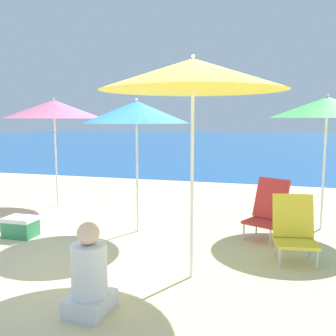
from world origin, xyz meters
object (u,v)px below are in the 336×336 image
at_px(beach_umbrella_green, 327,107).
at_px(beach_umbrella_yellow, 193,75).
at_px(beach_umbrella_blue, 137,112).
at_px(beach_chair_yellow, 294,228).
at_px(beach_chair_red, 268,209).
at_px(cooler_box, 21,227).
at_px(beach_umbrella_pink, 54,109).
at_px(person_seated_near, 89,276).

xyz_separation_m(beach_umbrella_green, beach_umbrella_yellow, (-1.61, -2.36, 0.28)).
relative_size(beach_umbrella_blue, beach_chair_yellow, 2.55).
height_order(beach_chair_red, beach_chair_yellow, beach_chair_red).
bearing_deg(cooler_box, beach_umbrella_yellow, -14.42).
xyz_separation_m(beach_umbrella_blue, beach_umbrella_yellow, (1.17, -1.44, 0.36)).
bearing_deg(beach_umbrella_green, cooler_box, -159.38).
relative_size(beach_chair_red, cooler_box, 1.93).
distance_m(beach_umbrella_pink, person_seated_near, 4.73).
height_order(beach_umbrella_pink, person_seated_near, beach_umbrella_pink).
bearing_deg(beach_umbrella_green, beach_chair_yellow, -108.19).
bearing_deg(beach_umbrella_yellow, beach_chair_yellow, 37.59).
height_order(beach_umbrella_green, beach_chair_red, beach_umbrella_green).
height_order(beach_chair_red, person_seated_near, beach_chair_red).
xyz_separation_m(person_seated_near, cooler_box, (-2.03, 1.71, -0.19)).
distance_m(beach_chair_red, beach_chair_yellow, 0.85).
relative_size(beach_chair_yellow, person_seated_near, 0.96).
xyz_separation_m(beach_umbrella_pink, beach_chair_red, (4.12, -0.97, -1.50)).
bearing_deg(beach_chair_red, beach_umbrella_green, 66.74).
relative_size(beach_umbrella_blue, beach_umbrella_yellow, 0.85).
xyz_separation_m(beach_umbrella_blue, beach_chair_yellow, (2.29, -0.58, -1.45)).
bearing_deg(beach_umbrella_pink, beach_umbrella_yellow, -38.11).
bearing_deg(beach_chair_red, beach_umbrella_blue, -148.51).
distance_m(beach_chair_red, cooler_box, 3.68).
relative_size(beach_umbrella_blue, beach_umbrella_green, 0.97).
xyz_separation_m(beach_umbrella_yellow, person_seated_near, (-0.73, -1.00, -1.87)).
height_order(beach_umbrella_pink, beach_chair_yellow, beach_umbrella_pink).
height_order(beach_umbrella_blue, beach_chair_red, beach_umbrella_blue).
xyz_separation_m(beach_chair_red, beach_chair_yellow, (0.33, -0.78, -0.04)).
bearing_deg(beach_umbrella_pink, beach_umbrella_green, -3.00).
relative_size(beach_umbrella_yellow, beach_chair_red, 2.75).
height_order(beach_umbrella_pink, beach_umbrella_yellow, beach_umbrella_yellow).
bearing_deg(beach_chair_red, person_seated_near, -94.17).
bearing_deg(beach_chair_red, beach_umbrella_pink, -167.57).
bearing_deg(beach_umbrella_pink, beach_chair_yellow, -21.48).
height_order(beach_umbrella_green, beach_umbrella_yellow, beach_umbrella_yellow).
height_order(beach_umbrella_yellow, cooler_box, beach_umbrella_yellow).
bearing_deg(beach_chair_yellow, beach_umbrella_green, 63.35).
height_order(beach_umbrella_blue, person_seated_near, beach_umbrella_blue).
relative_size(beach_umbrella_pink, beach_umbrella_blue, 1.05).
bearing_deg(beach_umbrella_blue, beach_umbrella_pink, 151.54).
bearing_deg(cooler_box, person_seated_near, -40.04).
relative_size(beach_umbrella_yellow, cooler_box, 5.30).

